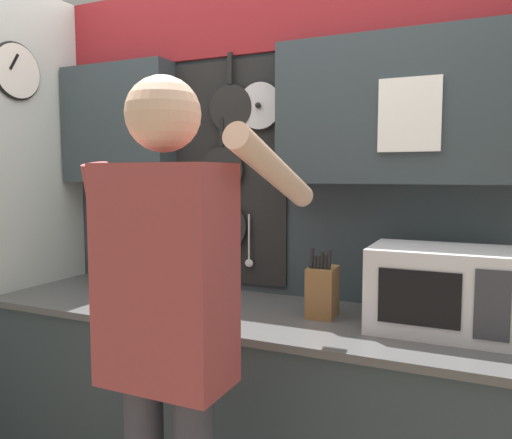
{
  "coord_description": "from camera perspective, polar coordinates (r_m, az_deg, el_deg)",
  "views": [
    {
      "loc": [
        0.88,
        -1.9,
        1.49
      ],
      "look_at": [
        -0.08,
        0.22,
        1.28
      ],
      "focal_mm": 35.0,
      "sensor_mm": 36.0,
      "label": 1
    }
  ],
  "objects": [
    {
      "name": "knife_block",
      "position": [
        2.09,
        7.6,
        -8.08
      ],
      "size": [
        0.12,
        0.16,
        0.29
      ],
      "color": "brown",
      "rests_on": "base_cabinet_counter"
    },
    {
      "name": "back_wall_unit",
      "position": [
        2.36,
        3.21,
        4.4
      ],
      "size": [
        3.03,
        0.22,
        2.43
      ],
      "color": "#2D383D",
      "rests_on": "ground_plane"
    },
    {
      "name": "person",
      "position": [
        1.53,
        -9.95,
        -11.14
      ],
      "size": [
        0.54,
        0.67,
        1.77
      ],
      "color": "#383842",
      "rests_on": "ground_plane"
    },
    {
      "name": "base_cabinet_counter",
      "position": [
        2.33,
        -0.53,
        -21.24
      ],
      "size": [
        2.46,
        0.68,
        0.9
      ],
      "color": "#2D383D",
      "rests_on": "ground_plane"
    },
    {
      "name": "microwave",
      "position": [
        2.0,
        20.24,
        -7.49
      ],
      "size": [
        0.5,
        0.35,
        0.31
      ],
      "color": "silver",
      "rests_on": "base_cabinet_counter"
    },
    {
      "name": "utensil_crock",
      "position": [
        2.55,
        -14.27,
        -6.14
      ],
      "size": [
        0.12,
        0.12,
        0.33
      ],
      "color": "white",
      "rests_on": "base_cabinet_counter"
    }
  ]
}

